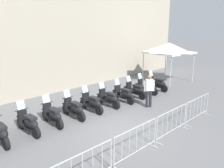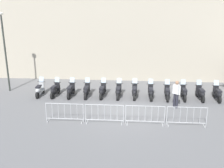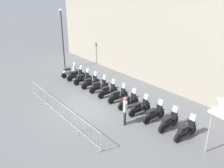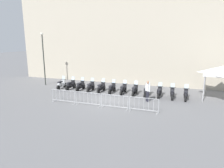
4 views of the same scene
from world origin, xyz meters
The scene contains 20 objects.
ground_plane centered at (0.00, 0.00, 0.00)m, with size 120.00×120.00×0.00m, color slate.
building_facade centered at (-1.02, 7.88, 5.38)m, with size 28.00×2.40×10.75m, color #B2A893.
motorcycle_0 centered at (-6.33, 1.60, 0.45)m, with size 0.64×1.72×1.24m.
motorcycle_1 centered at (-5.24, 1.73, 0.45)m, with size 0.56×1.73×1.24m.
motorcycle_2 centered at (-4.14, 1.87, 0.45)m, with size 0.57×1.73×1.24m.
motorcycle_3 centered at (-3.05, 2.05, 0.45)m, with size 0.63×1.72×1.24m.
motorcycle_4 centered at (-1.96, 2.23, 0.45)m, with size 0.56×1.73×1.24m.
motorcycle_5 centered at (-0.87, 2.37, 0.45)m, with size 0.57×1.73×1.24m.
motorcycle_6 centered at (0.22, 2.56, 0.45)m, with size 0.57×1.73×1.24m.
motorcycle_7 centered at (1.32, 2.65, 0.45)m, with size 0.58×1.72×1.24m.
motorcycle_8 centered at (2.42, 2.74, 0.45)m, with size 0.56×1.73×1.24m.
motorcycle_9 centered at (3.51, 2.96, 0.45)m, with size 0.58×1.73×1.24m.
motorcycle_10 centered at (4.61, 3.09, 0.45)m, with size 0.66×1.72×1.24m.
motorcycle_11 centered at (5.70, 3.20, 0.45)m, with size 0.57×1.73×1.24m.
barrier_segment_0 centered at (-3.01, -2.02, 0.52)m, with size 2.06×0.68×1.07m.
barrier_segment_1 centered at (-0.87, -1.74, 0.52)m, with size 2.06×0.68×1.07m.
barrier_segment_2 centered at (1.28, -1.46, 0.52)m, with size 2.06×0.68×1.07m.
barrier_segment_3 centered at (3.43, -1.19, 0.52)m, with size 2.06×0.68×1.07m.
street_lamp centered at (-9.07, 2.21, 3.43)m, with size 0.36×0.36×5.67m.
officer_near_row_end centered at (2.94, 1.33, 0.98)m, with size 0.48×0.38×1.73m.
Camera 3 is at (12.44, -5.31, 7.16)m, focal length 37.03 mm.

